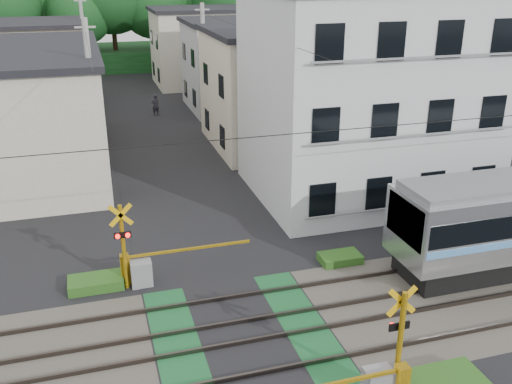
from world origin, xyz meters
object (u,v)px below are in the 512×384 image
object	(u,v)px
pedestrian	(155,105)
crossing_signal_near	(382,377)
crossing_signal_far	(138,266)
apartment_block	(367,94)

from	to	relation	value
pedestrian	crossing_signal_near	bearing A→B (deg)	76.41
crossing_signal_far	pedestrian	xyz separation A→B (m)	(3.57, 23.53, 0.05)
crossing_signal_near	pedestrian	distance (m)	30.88
crossing_signal_far	apartment_block	world-z (taller)	apartment_block
crossing_signal_near	apartment_block	distance (m)	14.95
crossing_signal_far	crossing_signal_near	bearing A→B (deg)	-54.71
crossing_signal_near	pedestrian	size ratio (longest dim) A/B	3.10
crossing_signal_near	crossing_signal_far	distance (m)	8.95
crossing_signal_far	apartment_block	bearing A→B (deg)	27.78
crossing_signal_near	apartment_block	size ratio (longest dim) A/B	0.46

